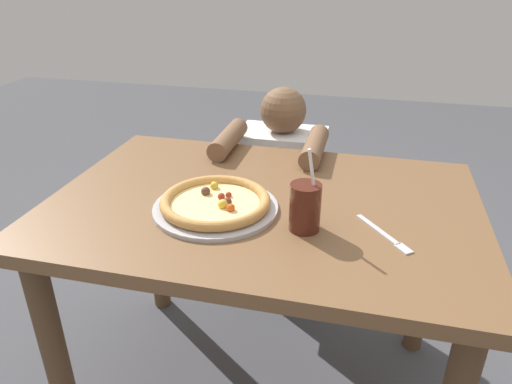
{
  "coord_description": "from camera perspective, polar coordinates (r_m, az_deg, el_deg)",
  "views": [
    {
      "loc": [
        0.27,
        -1.18,
        1.38
      ],
      "look_at": [
        -0.02,
        -0.01,
        0.78
      ],
      "focal_mm": 33.3,
      "sensor_mm": 36.0,
      "label": 1
    }
  ],
  "objects": [
    {
      "name": "drink_cup_colored",
      "position": [
        1.19,
        5.92,
        -1.79
      ],
      "size": [
        0.08,
        0.08,
        0.22
      ],
      "color": "#4C1E14",
      "rests_on": "dining_table"
    },
    {
      "name": "fork",
      "position": [
        1.23,
        15.28,
        -5.03
      ],
      "size": [
        0.14,
        0.17,
        0.0
      ],
      "color": "silver",
      "rests_on": "dining_table"
    },
    {
      "name": "dining_table",
      "position": [
        1.42,
        0.82,
        -5.14
      ],
      "size": [
        1.22,
        0.84,
        0.75
      ],
      "color": "brown",
      "rests_on": "ground"
    },
    {
      "name": "pizza_near",
      "position": [
        1.3,
        -4.88,
        -1.38
      ],
      "size": [
        0.34,
        0.34,
        0.04
      ],
      "color": "#B7B7BC",
      "rests_on": "dining_table"
    },
    {
      "name": "diner_seated",
      "position": [
        2.03,
        2.95,
        -1.28
      ],
      "size": [
        0.38,
        0.51,
        0.93
      ],
      "color": "#333847",
      "rests_on": "ground"
    }
  ]
}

